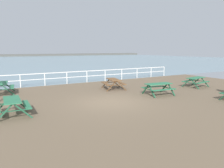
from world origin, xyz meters
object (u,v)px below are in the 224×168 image
at_px(picnic_table_far_left, 113,82).
at_px(picnic_table_far_right, 196,80).
at_px(picnic_table_near_right, 158,86).
at_px(picnic_table_seaward, 2,85).
at_px(picnic_table_near_left, 12,103).

height_order(picnic_table_far_left, picnic_table_far_right, same).
xyz_separation_m(picnic_table_near_right, picnic_table_seaward, (-9.08, 5.66, 0.00)).
xyz_separation_m(picnic_table_near_left, picnic_table_far_left, (7.48, 3.53, 0.00)).
height_order(picnic_table_far_right, picnic_table_seaward, same).
bearing_deg(picnic_table_seaward, picnic_table_near_left, -172.67).
height_order(picnic_table_near_left, picnic_table_near_right, same).
height_order(picnic_table_near_right, picnic_table_far_right, same).
distance_m(picnic_table_near_right, picnic_table_far_right, 4.81).
bearing_deg(picnic_table_near_left, picnic_table_near_right, -86.40).
bearing_deg(picnic_table_near_right, picnic_table_seaward, 153.74).
xyz_separation_m(picnic_table_far_right, picnic_table_seaward, (-13.82, 4.83, 0.00)).
xyz_separation_m(picnic_table_near_left, picnic_table_seaward, (-0.06, 5.84, 0.00)).
bearing_deg(picnic_table_far_left, picnic_table_seaward, 86.75).
height_order(picnic_table_near_left, picnic_table_seaward, same).
distance_m(picnic_table_near_left, picnic_table_near_right, 9.02).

